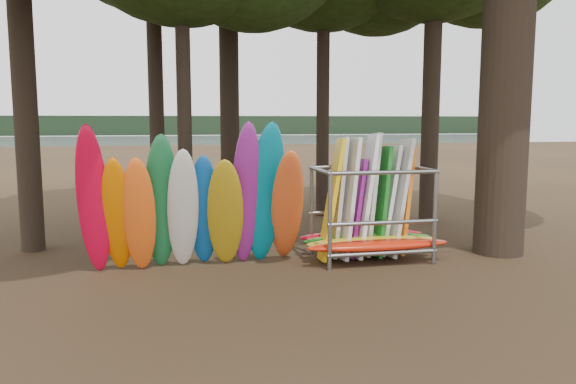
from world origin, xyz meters
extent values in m
plane|color=#47331E|center=(0.00, 0.00, 0.00)|extent=(120.00, 120.00, 0.00)
plane|color=gray|center=(0.00, 60.00, 0.00)|extent=(160.00, 160.00, 0.00)
cube|color=black|center=(0.00, 110.00, 2.00)|extent=(160.00, 4.00, 4.00)
cylinder|color=black|center=(-2.67, 6.15, 5.82)|extent=(0.44, 0.44, 11.64)
cylinder|color=black|center=(-0.39, 7.00, 6.36)|extent=(0.62, 0.62, 12.73)
cylinder|color=black|center=(2.48, 6.12, 5.48)|extent=(0.41, 0.41, 10.96)
cylinder|color=black|center=(-1.95, 2.86, 5.00)|extent=(0.35, 0.35, 9.99)
cylinder|color=black|center=(5.36, 4.47, 5.58)|extent=(0.53, 0.53, 11.17)
ellipsoid|color=red|center=(-3.82, 0.09, 1.50)|extent=(0.66, 1.15, 3.08)
ellipsoid|color=orange|center=(-3.39, 0.17, 1.19)|extent=(0.59, 1.22, 2.49)
ellipsoid|color=#FF5F18|center=(-2.96, 0.09, 1.19)|extent=(0.67, 1.18, 2.49)
ellipsoid|color=#186535|center=(-2.54, 0.28, 1.41)|extent=(0.78, 1.17, 2.90)
ellipsoid|color=silver|center=(-2.11, 0.16, 1.27)|extent=(0.67, 1.29, 2.63)
ellipsoid|color=#0F54AB|center=(-1.68, 0.35, 1.20)|extent=(0.67, 1.21, 2.48)
ellipsoid|color=#AC8915|center=(-1.25, 0.16, 1.16)|extent=(0.87, 1.30, 2.42)
ellipsoid|color=#841E7F|center=(-0.83, 0.19, 1.53)|extent=(0.62, 1.31, 3.16)
ellipsoid|color=#04718A|center=(-0.40, 0.23, 1.52)|extent=(0.89, 1.38, 3.15)
ellipsoid|color=#FC5F26|center=(0.03, 0.11, 1.25)|extent=(0.90, 2.07, 2.69)
ellipsoid|color=red|center=(1.97, -0.18, 0.42)|extent=(3.18, 0.55, 0.24)
ellipsoid|color=gold|center=(1.97, 0.16, 0.42)|extent=(3.04, 0.55, 0.24)
ellipsoid|color=#1F771A|center=(1.97, 0.49, 0.42)|extent=(3.00, 0.55, 0.24)
ellipsoid|color=red|center=(1.97, 0.88, 0.42)|extent=(2.99, 0.55, 0.24)
cube|color=yellow|center=(1.09, 0.42, 1.34)|extent=(0.60, 0.75, 2.69)
cube|color=silver|center=(1.29, 0.64, 1.34)|extent=(0.42, 0.80, 2.71)
cube|color=silver|center=(1.48, 0.40, 1.35)|extent=(0.46, 0.80, 2.71)
cube|color=#871680|center=(1.68, 0.57, 1.11)|extent=(0.46, 0.76, 2.23)
cube|color=white|center=(1.87, 0.44, 1.38)|extent=(0.52, 0.79, 2.78)
cube|color=silver|center=(2.07, 0.65, 1.39)|extent=(0.40, 0.79, 2.80)
cube|color=#19711F|center=(2.26, 0.50, 1.24)|extent=(0.40, 0.78, 2.52)
cube|color=white|center=(2.46, 0.62, 1.26)|extent=(0.57, 0.80, 2.53)
cube|color=silver|center=(2.66, 0.41, 1.34)|extent=(0.58, 0.80, 2.68)
cube|color=orange|center=(2.85, 0.60, 1.22)|extent=(0.41, 0.78, 2.48)
camera|label=1|loc=(-2.39, -11.22, 3.07)|focal=35.00mm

